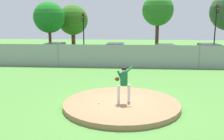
# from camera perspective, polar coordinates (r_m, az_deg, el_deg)

# --- Properties ---
(ground_plane) EXTENTS (80.00, 80.00, 0.00)m
(ground_plane) POSITION_cam_1_polar(r_m,az_deg,el_deg) (16.97, 3.15, -1.80)
(ground_plane) COLOR #4C8438
(asphalt_strip) EXTENTS (44.00, 7.00, 0.01)m
(asphalt_strip) POSITION_cam_1_polar(r_m,az_deg,el_deg) (25.33, 3.73, 2.40)
(asphalt_strip) COLOR #2B2B2D
(asphalt_strip) RESTS_ON ground_plane
(pitchers_mound) EXTENTS (5.22, 5.22, 0.22)m
(pitchers_mound) POSITION_cam_1_polar(r_m,az_deg,el_deg) (11.16, 2.21, -7.96)
(pitchers_mound) COLOR #99704C
(pitchers_mound) RESTS_ON ground_plane
(pitcher_youth) EXTENTS (0.81, 0.38, 1.68)m
(pitcher_youth) POSITION_cam_1_polar(r_m,az_deg,el_deg) (10.69, 2.73, -2.65)
(pitcher_youth) COLOR silver
(pitcher_youth) RESTS_ON pitchers_mound
(baseball) EXTENTS (0.07, 0.07, 0.07)m
(baseball) POSITION_cam_1_polar(r_m,az_deg,el_deg) (10.85, -3.12, -7.69)
(baseball) COLOR white
(baseball) RESTS_ON pitchers_mound
(chainlink_fence) EXTENTS (29.78, 0.07, 2.03)m
(chainlink_fence) POSITION_cam_1_polar(r_m,az_deg,el_deg) (20.74, 3.51, 3.22)
(chainlink_fence) COLOR gray
(chainlink_fence) RESTS_ON ground_plane
(parked_car_teal) EXTENTS (2.00, 4.48, 1.70)m
(parked_car_teal) POSITION_cam_1_polar(r_m,az_deg,el_deg) (26.35, 21.51, 3.77)
(parked_car_teal) COLOR #146066
(parked_car_teal) RESTS_ON ground_plane
(parked_car_navy) EXTENTS (1.97, 4.74, 1.62)m
(parked_car_navy) POSITION_cam_1_polar(r_m,az_deg,el_deg) (25.29, 12.33, 3.94)
(parked_car_navy) COLOR #161E4C
(parked_car_navy) RESTS_ON ground_plane
(parked_car_red) EXTENTS (1.91, 4.67, 1.71)m
(parked_car_red) POSITION_cam_1_polar(r_m,az_deg,el_deg) (25.15, 0.78, 4.23)
(parked_car_red) COLOR #A81919
(parked_car_red) RESTS_ON ground_plane
(parked_car_champagne) EXTENTS (1.99, 4.61, 1.70)m
(parked_car_champagne) POSITION_cam_1_polar(r_m,az_deg,el_deg) (26.32, -13.05, 4.24)
(parked_car_champagne) COLOR tan
(parked_car_champagne) RESTS_ON ground_plane
(traffic_cone_orange) EXTENTS (0.40, 0.40, 0.55)m
(traffic_cone_orange) POSITION_cam_1_polar(r_m,az_deg,el_deg) (27.01, -2.23, 3.49)
(traffic_cone_orange) COLOR orange
(traffic_cone_orange) RESTS_ON asphalt_strip
(traffic_light_near) EXTENTS (0.28, 0.46, 4.84)m
(traffic_light_near) POSITION_cam_1_polar(r_m,az_deg,el_deg) (29.99, -6.69, 9.99)
(traffic_light_near) COLOR black
(traffic_light_near) RESTS_ON ground_plane
(traffic_light_far) EXTENTS (0.28, 0.46, 5.78)m
(traffic_light_far) POSITION_cam_1_polar(r_m,az_deg,el_deg) (31.09, 23.04, 10.31)
(traffic_light_far) COLOR black
(traffic_light_far) RESTS_ON ground_plane
(tree_broad_right) EXTENTS (4.02, 4.02, 6.46)m
(tree_broad_right) POSITION_cam_1_polar(r_m,az_deg,el_deg) (33.45, -14.43, 11.74)
(tree_broad_right) COLOR #4C331E
(tree_broad_right) RESTS_ON ground_plane
(tree_bushy_near) EXTENTS (4.27, 4.27, 6.31)m
(tree_bushy_near) POSITION_cam_1_polar(r_m,az_deg,el_deg) (36.13, -9.09, 11.38)
(tree_bushy_near) COLOR #4C331E
(tree_bushy_near) RESTS_ON ground_plane
(tree_tall_centre) EXTENTS (4.14, 4.14, 7.48)m
(tree_tall_centre) POSITION_cam_1_polar(r_m,az_deg,el_deg) (33.96, 10.61, 13.45)
(tree_tall_centre) COLOR #4C331E
(tree_tall_centre) RESTS_ON ground_plane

